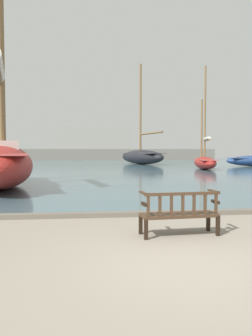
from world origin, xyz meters
name	(u,v)px	position (x,y,z in m)	size (l,w,h in m)	color
ground_plane	(185,264)	(0.00, 0.00, 0.00)	(160.00, 160.00, 0.00)	gray
harbor_water	(99,163)	(0.00, 44.00, 0.04)	(100.00, 80.00, 0.08)	#476670
quay_edge_kerb	(144,214)	(0.00, 3.85, 0.06)	(40.00, 0.30, 0.12)	#675F54
park_bench	(180,213)	(0.39, 1.72, 0.47)	(1.64, 0.65, 0.92)	black
sailboat_far_starboard	(1,160)	(-5.61, 11.22, 1.37)	(4.89, 10.37, 14.26)	maroon
sailboat_distant_harbor	(141,156)	(5.59, 39.56, 1.18)	(6.16, 11.81, 13.64)	black
sailboat_mid_starboard	(205,161)	(9.69, 25.96, 0.85)	(3.12, 8.85, 9.97)	maroon
far_breakwater	(96,149)	(-0.14, 62.90, 2.34)	(49.66, 2.40, 6.96)	slate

